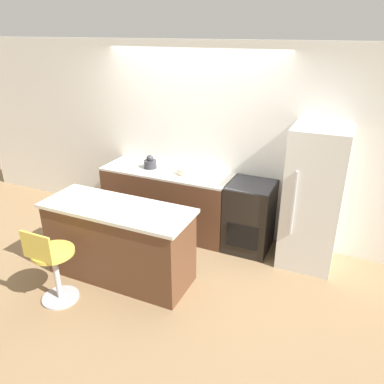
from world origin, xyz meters
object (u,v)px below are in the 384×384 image
at_px(refrigerator, 313,199).
at_px(stool_chair, 53,266).
at_px(kettle, 150,163).
at_px(oven_range, 250,216).
at_px(mixing_bowl, 185,171).

relative_size(refrigerator, stool_chair, 1.90).
bearing_deg(stool_chair, kettle, 87.04).
relative_size(oven_range, kettle, 4.84).
distance_m(oven_range, kettle, 1.56).
bearing_deg(mixing_bowl, kettle, 180.00).
xyz_separation_m(oven_range, mixing_bowl, (-0.93, -0.01, 0.50)).
bearing_deg(refrigerator, kettle, 179.84).
height_order(oven_range, mixing_bowl, mixing_bowl).
distance_m(refrigerator, kettle, 2.23).
bearing_deg(stool_chair, mixing_bowl, 71.53).
bearing_deg(kettle, stool_chair, -92.96).
relative_size(stool_chair, mixing_bowl, 4.31).
bearing_deg(refrigerator, stool_chair, -140.88).
relative_size(kettle, mixing_bowl, 0.90).
xyz_separation_m(refrigerator, kettle, (-2.23, 0.01, 0.13)).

